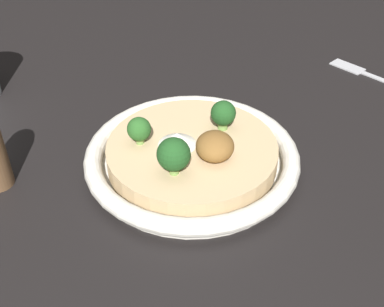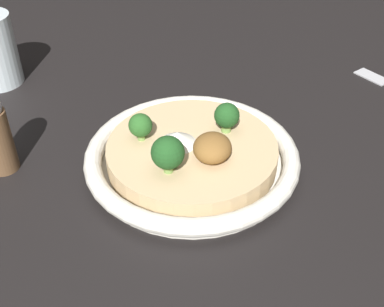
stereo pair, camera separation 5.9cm
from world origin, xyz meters
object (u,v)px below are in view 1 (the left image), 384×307
at_px(broccoli_front_right, 223,114).
at_px(broccoli_left, 174,155).
at_px(broccoli_back, 139,129).
at_px(risotto_bowl, 192,156).
at_px(fork_utensil, 371,75).

distance_m(broccoli_front_right, broccoli_left, 0.11).
bearing_deg(broccoli_back, broccoli_front_right, -70.04).
relative_size(risotto_bowl, broccoli_back, 7.49).
height_order(broccoli_front_right, fork_utensil, broccoli_front_right).
distance_m(risotto_bowl, broccoli_left, 0.07).
bearing_deg(risotto_bowl, broccoli_front_right, -45.01).
bearing_deg(fork_utensil, broccoli_front_right, 84.21).
distance_m(broccoli_back, broccoli_left, 0.07).
height_order(broccoli_back, fork_utensil, broccoli_back).
height_order(risotto_bowl, broccoli_front_right, broccoli_front_right).
height_order(broccoli_left, fork_utensil, broccoli_left).
bearing_deg(broccoli_front_right, fork_utensil, -48.64).
relative_size(broccoli_back, fork_utensil, 0.24).
relative_size(risotto_bowl, broccoli_front_right, 6.80).
bearing_deg(broccoli_front_right, broccoli_back, 109.96).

